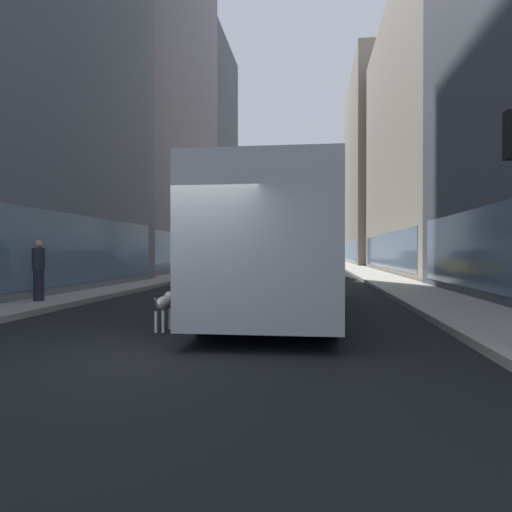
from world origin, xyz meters
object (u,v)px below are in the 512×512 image
at_px(car_grey_wagon, 322,259).
at_px(car_blue_hatchback, 302,262).
at_px(transit_bus, 282,242).
at_px(pedestrian_in_coat, 39,270).
at_px(car_black_suv, 217,266).
at_px(car_yellow_taxi, 327,264).
at_px(dalmatian_dog, 164,304).

relative_size(car_grey_wagon, car_blue_hatchback, 0.96).
bearing_deg(transit_bus, car_grey_wagon, 87.22).
relative_size(car_blue_hatchback, pedestrian_in_coat, 2.65).
distance_m(car_grey_wagon, car_black_suv, 22.95).
xyz_separation_m(transit_bus, car_yellow_taxi, (1.60, 15.05, -0.95)).
bearing_deg(pedestrian_in_coat, car_yellow_taxi, 61.43).
bearing_deg(pedestrian_in_coat, car_blue_hatchback, 71.75).
relative_size(car_yellow_taxi, dalmatian_dog, 4.60).
height_order(transit_bus, car_yellow_taxi, transit_bus).
distance_m(transit_bus, car_black_suv, 11.44).
height_order(transit_bus, car_black_suv, transit_bus).
relative_size(car_grey_wagon, pedestrian_in_coat, 2.54).
bearing_deg(dalmatian_dog, car_grey_wagon, 84.35).
xyz_separation_m(car_yellow_taxi, dalmatian_dog, (-3.63, -18.80, -0.31)).
relative_size(car_yellow_taxi, pedestrian_in_coat, 2.62).
height_order(dalmatian_dog, pedestrian_in_coat, pedestrian_in_coat).
bearing_deg(car_grey_wagon, dalmatian_dog, -95.65).
distance_m(car_black_suv, pedestrian_in_coat, 11.33).
bearing_deg(dalmatian_dog, car_black_suv, 97.77).
relative_size(transit_bus, car_blue_hatchback, 2.57).
bearing_deg(car_yellow_taxi, transit_bus, -96.07).
distance_m(transit_bus, car_yellow_taxi, 15.17).
bearing_deg(car_blue_hatchback, car_yellow_taxi, -72.76).
relative_size(transit_bus, car_grey_wagon, 2.69).
bearing_deg(car_yellow_taxi, car_grey_wagon, 90.00).
relative_size(transit_bus, dalmatian_dog, 11.98).
height_order(car_grey_wagon, car_blue_hatchback, same).
distance_m(transit_bus, dalmatian_dog, 4.45).
relative_size(car_grey_wagon, dalmatian_dog, 4.46).
xyz_separation_m(transit_bus, car_grey_wagon, (1.60, 32.94, -0.96)).
xyz_separation_m(dalmatian_dog, pedestrian_in_coat, (-4.73, 3.44, 0.50)).
xyz_separation_m(transit_bus, car_blue_hatchback, (0.00, 20.21, -0.95)).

